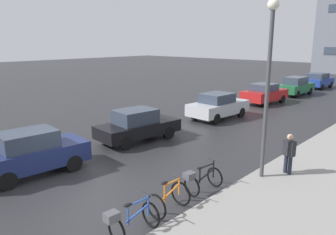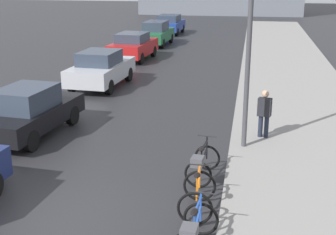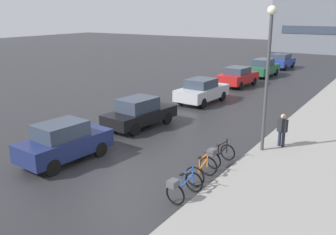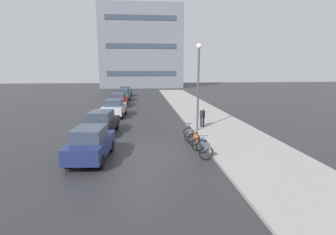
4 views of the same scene
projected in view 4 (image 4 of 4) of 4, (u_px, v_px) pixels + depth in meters
ground_plane at (141, 154)px, 13.87m from camera, size 140.00×140.00×0.00m
sidewalk_kerb at (206, 117)px, 24.23m from camera, size 4.80×60.00×0.14m
bicycle_nearest at (205, 148)px, 13.31m from camera, size 0.79×1.44×0.99m
bicycle_second at (196, 141)px, 14.88m from camera, size 0.78×1.15×1.01m
bicycle_third at (189, 133)px, 16.43m from camera, size 0.80×1.47×0.99m
car_navy at (91, 144)px, 12.92m from camera, size 2.00×3.98×1.67m
car_black at (102, 122)px, 18.22m from camera, size 2.18×4.33×1.59m
car_silver at (114, 108)px, 24.76m from camera, size 2.16×4.31×1.63m
car_red at (118, 100)px, 31.27m from camera, size 2.24×4.15×1.57m
car_green at (123, 95)px, 36.82m from camera, size 1.89×4.33×1.67m
car_blue at (125, 91)px, 42.74m from camera, size 2.08×4.01×1.55m
pedestrian at (202, 117)px, 19.61m from camera, size 0.44×0.33×1.62m
streetlamp at (198, 77)px, 18.13m from camera, size 0.38×0.38×6.16m
building_facade_main at (141, 48)px, 61.53m from camera, size 18.81×8.57×18.59m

